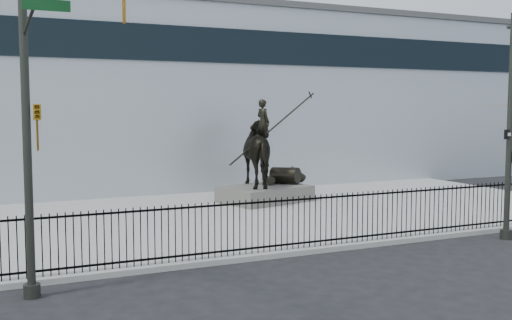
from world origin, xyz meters
name	(u,v)px	position (x,y,z in m)	size (l,w,h in m)	color
ground	(316,265)	(0.00, 0.00, 0.00)	(120.00, 120.00, 0.00)	black
plaza	(220,218)	(0.00, 7.00, 0.07)	(30.00, 12.00, 0.15)	#969693
building	(136,101)	(0.00, 20.00, 4.50)	(44.00, 14.00, 9.00)	#B4BBC4
picket_fence	(294,223)	(0.00, 1.25, 0.90)	(22.10, 0.10, 1.50)	black
statue_plinth	(265,194)	(2.92, 9.28, 0.48)	(3.54, 2.43, 0.66)	#51504A
equestrian_statue	(266,153)	(2.99, 9.30, 2.20)	(4.40, 3.32, 3.84)	black
traffic_signal_left	(42,112)	(-6.75, -0.62, 4.03)	(1.52, 4.84, 7.00)	#262923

